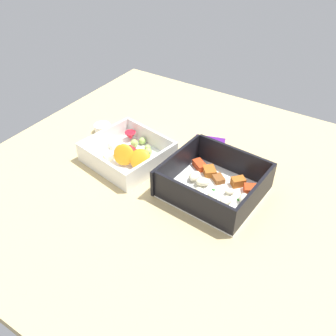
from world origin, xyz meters
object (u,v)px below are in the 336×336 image
Objects in this scene: candy_bar at (210,141)px; fruit_bowl at (128,154)px; paper_cup_liner at (103,128)px; pasta_container at (214,185)px.

fruit_bowl is at bearing -127.93° from candy_bar.
fruit_bowl is 19.75cm from candy_bar.
fruit_bowl is 4.67× the size of paper_cup_liner.
fruit_bowl is 13.44cm from paper_cup_liner.
fruit_bowl is (-20.71, -0.64, -0.35)cm from pasta_container.
pasta_container is 4.82× the size of paper_cup_liner.
fruit_bowl reaches higher than candy_bar.
fruit_bowl is at bearing -174.21° from pasta_container.
pasta_container is at bearing 1.78° from fruit_bowl.
paper_cup_liner is at bearing 155.07° from fruit_bowl.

